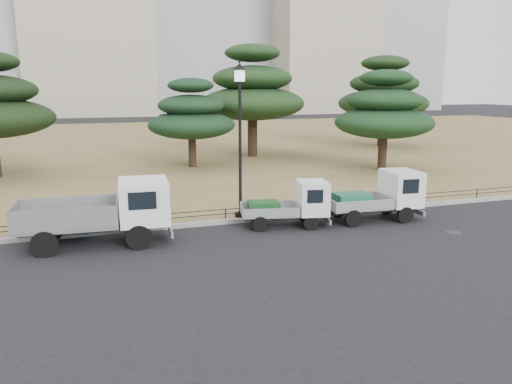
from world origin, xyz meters
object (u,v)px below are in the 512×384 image
object	(u,v)px
truck_kei_front	(291,204)
street_lamp	(240,115)
truck_kei_rear	(380,196)
truck_large	(104,210)
tarp_pile	(71,217)

from	to	relation	value
truck_kei_front	street_lamp	xyz separation A→B (m)	(-1.59, 1.41, 3.28)
truck_kei_front	truck_kei_rear	bearing A→B (deg)	8.55
truck_kei_rear	street_lamp	distance (m)	6.34
street_lamp	truck_kei_rear	bearing A→B (deg)	-17.12
truck_large	truck_kei_rear	bearing A→B (deg)	2.63
truck_kei_rear	tarp_pile	distance (m)	11.70
truck_kei_rear	tarp_pile	world-z (taller)	truck_kei_rear
truck_large	tarp_pile	xyz separation A→B (m)	(-1.14, 1.68, -0.57)
tarp_pile	street_lamp	bearing A→B (deg)	-1.58
street_lamp	tarp_pile	distance (m)	7.22
truck_large	truck_kei_front	distance (m)	6.76
truck_large	truck_kei_rear	world-z (taller)	truck_large
truck_kei_front	tarp_pile	distance (m)	8.05
truck_kei_front	tarp_pile	world-z (taller)	truck_kei_front
tarp_pile	truck_kei_front	bearing A→B (deg)	-11.32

